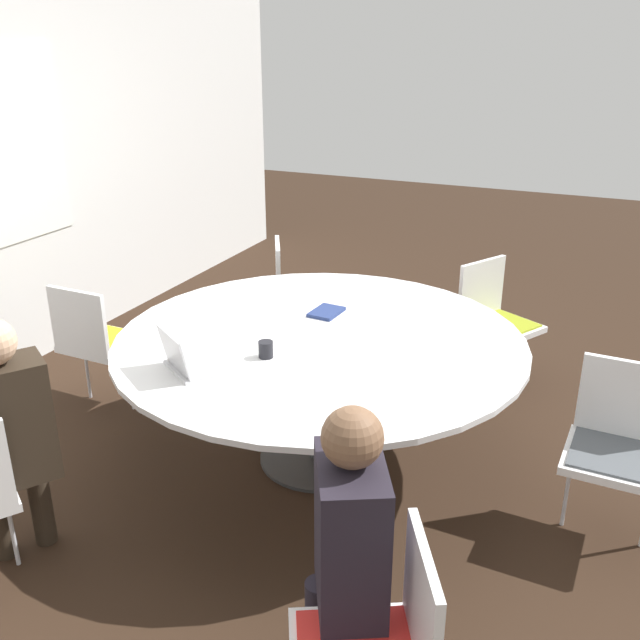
{
  "coord_description": "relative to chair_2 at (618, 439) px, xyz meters",
  "views": [
    {
      "loc": [
        -3.18,
        -1.42,
        2.27
      ],
      "look_at": [
        0.0,
        0.0,
        0.85
      ],
      "focal_mm": 40.0,
      "sensor_mm": 36.0,
      "label": 1
    }
  ],
  "objects": [
    {
      "name": "ground_plane",
      "position": [
        -0.01,
        1.52,
        -0.5
      ],
      "size": [
        16.0,
        16.0,
        0.0
      ],
      "primitive_type": "plane",
      "color": "black"
    },
    {
      "name": "person_0",
      "position": [
        -1.31,
        2.41,
        0.2
      ],
      "size": [
        0.42,
        0.38,
        1.2
      ],
      "rotation": [
        0.0,
        0.0,
        5.7
      ],
      "color": "#2D2319",
      "rests_on": "ground_plane"
    },
    {
      "name": "chair_2",
      "position": [
        0.0,
        0.0,
        0.0
      ],
      "size": [
        0.44,
        0.46,
        0.85
      ],
      "rotation": [
        0.0,
        0.0,
        7.81
      ],
      "color": "white",
      "rests_on": "ground_plane"
    },
    {
      "name": "person_1",
      "position": [
        -1.41,
        0.8,
        0.2
      ],
      "size": [
        0.42,
        0.36,
        1.2
      ],
      "rotation": [
        0.0,
        0.0,
        6.77
      ],
      "color": "#231E28",
      "rests_on": "ground_plane"
    },
    {
      "name": "chair_4",
      "position": [
        1.3,
        2.3,
        0.0
      ],
      "size": [
        0.59,
        0.58,
        0.85
      ],
      "rotation": [
        0.0,
        0.0,
        9.92
      ],
      "color": "white",
      "rests_on": "ground_plane"
    },
    {
      "name": "coffee_cup",
      "position": [
        -0.34,
        1.67,
        0.29
      ],
      "size": [
        0.07,
        0.07,
        0.08
      ],
      "color": "black",
      "rests_on": "conference_table"
    },
    {
      "name": "spiral_notebook",
      "position": [
        0.33,
        1.63,
        0.26
      ],
      "size": [
        0.22,
        0.17,
        0.02
      ],
      "color": "navy",
      "rests_on": "conference_table"
    },
    {
      "name": "handbag",
      "position": [
        1.56,
        1.37,
        -0.36
      ],
      "size": [
        0.36,
        0.16,
        0.28
      ],
      "color": "#661E56",
      "rests_on": "ground_plane"
    },
    {
      "name": "chair_5",
      "position": [
        -0.03,
        3.04,
        0.0
      ],
      "size": [
        0.43,
        0.45,
        0.85
      ],
      "rotation": [
        0.0,
        0.0,
        10.97
      ],
      "color": "white",
      "rests_on": "ground_plane"
    },
    {
      "name": "conference_table",
      "position": [
        -0.01,
        1.52,
        0.17
      ],
      "size": [
        2.19,
        2.19,
        0.75
      ],
      "color": "#333333",
      "rests_on": "ground_plane"
    },
    {
      "name": "chair_3",
      "position": [
        1.35,
        0.84,
        0.0
      ],
      "size": [
        0.59,
        0.58,
        0.85
      ],
      "rotation": [
        0.0,
        0.0,
        8.92
      ],
      "color": "white",
      "rests_on": "ground_plane"
    },
    {
      "name": "laptop",
      "position": [
        -0.63,
        1.93,
        0.3
      ],
      "size": [
        0.38,
        0.38,
        0.21
      ],
      "rotation": [
        0.0,
        0.0,
        0.98
      ],
      "color": "silver",
      "rests_on": "conference_table"
    }
  ]
}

